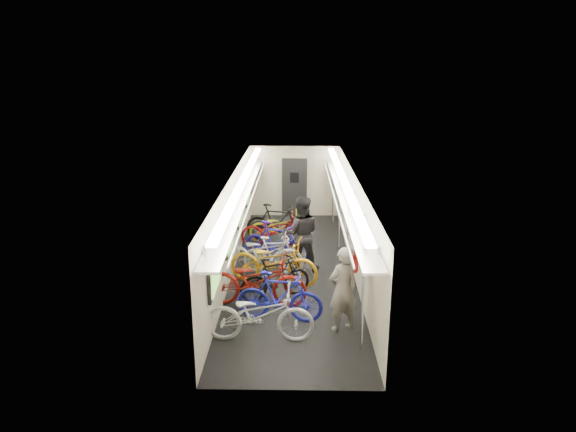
{
  "coord_description": "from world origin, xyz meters",
  "views": [
    {
      "loc": [
        0.08,
        -12.04,
        4.93
      ],
      "look_at": [
        -0.15,
        0.95,
        1.15
      ],
      "focal_mm": 32.0,
      "sensor_mm": 36.0,
      "label": 1
    }
  ],
  "objects_px": {
    "passenger_near": "(343,289)",
    "backpack": "(351,262)",
    "bicycle_1": "(279,297)",
    "bicycle_0": "(259,314)",
    "passenger_mid": "(301,234)"
  },
  "relations": [
    {
      "from": "bicycle_0",
      "to": "passenger_mid",
      "type": "distance_m",
      "value": 3.63
    },
    {
      "from": "bicycle_0",
      "to": "passenger_near",
      "type": "height_order",
      "value": "passenger_near"
    },
    {
      "from": "passenger_near",
      "to": "backpack",
      "type": "distance_m",
      "value": 0.57
    },
    {
      "from": "bicycle_0",
      "to": "passenger_mid",
      "type": "bearing_deg",
      "value": -11.41
    },
    {
      "from": "bicycle_0",
      "to": "passenger_mid",
      "type": "xyz_separation_m",
      "value": [
        0.8,
        3.51,
        0.42
      ]
    },
    {
      "from": "bicycle_1",
      "to": "backpack",
      "type": "height_order",
      "value": "backpack"
    },
    {
      "from": "bicycle_1",
      "to": "passenger_mid",
      "type": "relative_size",
      "value": 0.92
    },
    {
      "from": "backpack",
      "to": "passenger_mid",
      "type": "bearing_deg",
      "value": 131.3
    },
    {
      "from": "passenger_near",
      "to": "bicycle_1",
      "type": "bearing_deg",
      "value": -43.03
    },
    {
      "from": "passenger_near",
      "to": "passenger_mid",
      "type": "xyz_separation_m",
      "value": [
        -0.78,
        3.07,
        0.1
      ]
    },
    {
      "from": "bicycle_1",
      "to": "passenger_mid",
      "type": "height_order",
      "value": "passenger_mid"
    },
    {
      "from": "passenger_near",
      "to": "backpack",
      "type": "bearing_deg",
      "value": -145.15
    },
    {
      "from": "bicycle_1",
      "to": "backpack",
      "type": "distance_m",
      "value": 1.59
    },
    {
      "from": "bicycle_1",
      "to": "passenger_near",
      "type": "height_order",
      "value": "passenger_near"
    },
    {
      "from": "passenger_mid",
      "to": "backpack",
      "type": "distance_m",
      "value": 2.91
    }
  ]
}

